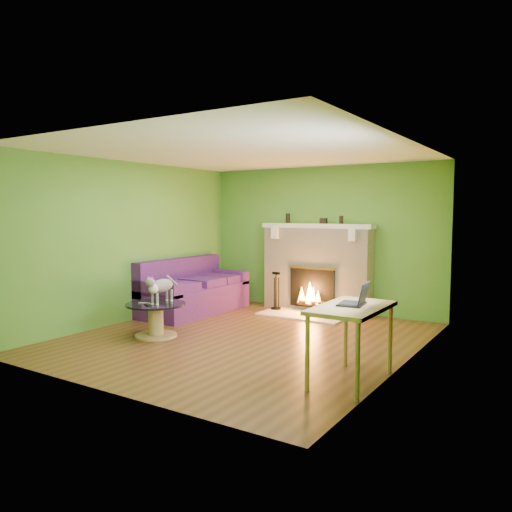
{
  "coord_description": "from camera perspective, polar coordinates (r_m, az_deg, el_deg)",
  "views": [
    {
      "loc": [
        3.87,
        -5.76,
        1.78
      ],
      "look_at": [
        -0.07,
        0.4,
        1.14
      ],
      "focal_mm": 35.0,
      "sensor_mm": 36.0,
      "label": 1
    }
  ],
  "objects": [
    {
      "name": "floor",
      "position": [
        7.16,
        -1.28,
        -9.37
      ],
      "size": [
        5.0,
        5.0,
        0.0
      ],
      "primitive_type": "plane",
      "color": "#532F17",
      "rests_on": "ground"
    },
    {
      "name": "ceiling",
      "position": [
        6.99,
        -1.33,
        11.76
      ],
      "size": [
        5.0,
        5.0,
        0.0
      ],
      "primitive_type": "plane",
      "rotation": [
        3.14,
        0.0,
        0.0
      ],
      "color": "white",
      "rests_on": "wall_back"
    },
    {
      "name": "wall_back",
      "position": [
        9.13,
        7.48,
        1.96
      ],
      "size": [
        5.0,
        0.0,
        5.0
      ],
      "primitive_type": "plane",
      "rotation": [
        1.57,
        0.0,
        0.0
      ],
      "color": "#4D872C",
      "rests_on": "floor"
    },
    {
      "name": "wall_front",
      "position": [
        5.08,
        -17.24,
        -0.62
      ],
      "size": [
        5.0,
        0.0,
        5.0
      ],
      "primitive_type": "plane",
      "rotation": [
        -1.57,
        0.0,
        0.0
      ],
      "color": "#4D872C",
      "rests_on": "floor"
    },
    {
      "name": "wall_left",
      "position": [
        8.42,
        -14.13,
        1.6
      ],
      "size": [
        0.0,
        5.0,
        5.0
      ],
      "primitive_type": "plane",
      "rotation": [
        1.57,
        0.0,
        1.57
      ],
      "color": "#4D872C",
      "rests_on": "floor"
    },
    {
      "name": "wall_right",
      "position": [
        6.0,
        16.83,
        0.22
      ],
      "size": [
        0.0,
        5.0,
        5.0
      ],
      "primitive_type": "plane",
      "rotation": [
        1.57,
        0.0,
        -1.57
      ],
      "color": "#4D872C",
      "rests_on": "floor"
    },
    {
      "name": "window_frame",
      "position": [
        5.13,
        14.04,
        2.31
      ],
      "size": [
        0.0,
        1.2,
        1.2
      ],
      "primitive_type": "plane",
      "rotation": [
        1.57,
        0.0,
        -1.57
      ],
      "color": "silver",
      "rests_on": "wall_right"
    },
    {
      "name": "window_pane",
      "position": [
        5.13,
        13.96,
        2.31
      ],
      "size": [
        0.0,
        1.06,
        1.06
      ],
      "primitive_type": "plane",
      "rotation": [
        1.57,
        0.0,
        -1.57
      ],
      "color": "white",
      "rests_on": "wall_right"
    },
    {
      "name": "fireplace",
      "position": [
        9.01,
        6.95,
        -1.44
      ],
      "size": [
        2.1,
        0.46,
        1.58
      ],
      "color": "beige",
      "rests_on": "floor"
    },
    {
      "name": "hearth",
      "position": [
        8.67,
        5.41,
        -6.75
      ],
      "size": [
        1.5,
        0.75,
        0.03
      ],
      "primitive_type": "cube",
      "color": "beige",
      "rests_on": "floor"
    },
    {
      "name": "mantel",
      "position": [
        8.94,
        6.94,
        3.44
      ],
      "size": [
        2.1,
        0.28,
        0.08
      ],
      "primitive_type": "cube",
      "color": "silver",
      "rests_on": "fireplace"
    },
    {
      "name": "sofa",
      "position": [
        9.02,
        -7.34,
        -4.03
      ],
      "size": [
        0.96,
        2.12,
        0.95
      ],
      "color": "#44195F",
      "rests_on": "floor"
    },
    {
      "name": "coffee_table",
      "position": [
        7.34,
        -11.37,
        -6.89
      ],
      "size": [
        0.85,
        0.85,
        0.48
      ],
      "color": "tan",
      "rests_on": "floor"
    },
    {
      "name": "desk",
      "position": [
        5.33,
        10.86,
        -6.66
      ],
      "size": [
        0.63,
        1.09,
        0.81
      ],
      "color": "tan",
      "rests_on": "floor"
    },
    {
      "name": "cat",
      "position": [
        7.25,
        -10.7,
        -3.71
      ],
      "size": [
        0.31,
        0.69,
        0.42
      ],
      "primitive_type": null,
      "rotation": [
        0.0,
        0.0,
        0.1
      ],
      "color": "slate",
      "rests_on": "coffee_table"
    },
    {
      "name": "remote_silver",
      "position": [
        7.28,
        -12.63,
        -5.29
      ],
      "size": [
        0.18,
        0.09,
        0.02
      ],
      "primitive_type": "cube",
      "rotation": [
        0.0,
        0.0,
        0.3
      ],
      "color": "gray",
      "rests_on": "coffee_table"
    },
    {
      "name": "remote_black",
      "position": [
        7.16,
        -12.29,
        -5.47
      ],
      "size": [
        0.16,
        0.11,
        0.02
      ],
      "primitive_type": "cube",
      "rotation": [
        0.0,
        0.0,
        -0.48
      ],
      "color": "black",
      "rests_on": "coffee_table"
    },
    {
      "name": "laptop",
      "position": [
        5.34,
        10.89,
        -4.19
      ],
      "size": [
        0.34,
        0.37,
        0.25
      ],
      "primitive_type": null,
      "rotation": [
        0.0,
        0.0,
        0.14
      ],
      "color": "black",
      "rests_on": "desk"
    },
    {
      "name": "fire_tools",
      "position": [
        9.03,
        2.3,
        -3.96
      ],
      "size": [
        0.18,
        0.18,
        0.68
      ],
      "primitive_type": null,
      "color": "black",
      "rests_on": "hearth"
    },
    {
      "name": "mantel_vase_left",
      "position": [
        9.24,
        3.67,
        4.32
      ],
      "size": [
        0.08,
        0.08,
        0.18
      ],
      "primitive_type": "cylinder",
      "color": "black",
      "rests_on": "mantel"
    },
    {
      "name": "mantel_vase_right",
      "position": [
        8.78,
        9.7,
        4.1
      ],
      "size": [
        0.07,
        0.07,
        0.14
      ],
      "primitive_type": "cylinder",
      "color": "black",
      "rests_on": "mantel"
    },
    {
      "name": "mantel_box",
      "position": [
        8.91,
        7.73,
        4.01
      ],
      "size": [
        0.12,
        0.08,
        0.1
      ],
      "primitive_type": "cube",
      "color": "black",
      "rests_on": "mantel"
    }
  ]
}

